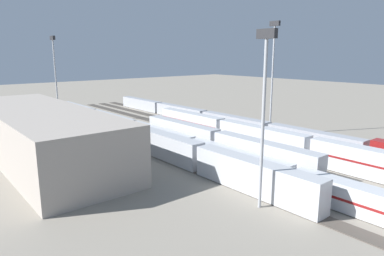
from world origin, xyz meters
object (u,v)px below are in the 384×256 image
train_on_track_0 (231,122)px  light_mast_2 (273,65)px  maintenance_shed (40,134)px  train_on_track_6 (132,134)px  light_mast_3 (55,68)px  train_on_track_5 (159,136)px  train_on_track_4 (218,142)px  train_on_track_2 (261,138)px  light_mast_1 (264,96)px

train_on_track_0 → light_mast_2: 19.76m
maintenance_shed → train_on_track_6: bearing=-98.3°
light_mast_3 → train_on_track_5: bearing=-169.4°
train_on_track_4 → light_mast_2: bearing=-79.1°
light_mast_3 → maintenance_shed: 41.52m
train_on_track_4 → maintenance_shed: 35.84m
train_on_track_2 → light_mast_2: bearing=-59.1°
train_on_track_5 → train_on_track_4: bearing=-160.9°
train_on_track_6 → train_on_track_2: bearing=-136.9°
train_on_track_0 → light_mast_1: light_mast_1 is taller
train_on_track_2 → light_mast_2: size_ratio=2.50×
train_on_track_6 → maintenance_shed: bearing=81.7°
light_mast_1 → light_mast_2: light_mast_2 is taller
train_on_track_0 → train_on_track_5: size_ratio=0.96×
light_mast_1 → train_on_track_6: bearing=-4.7°
train_on_track_0 → train_on_track_2: size_ratio=1.61×
train_on_track_2 → light_mast_3: light_mast_3 is taller
train_on_track_0 → train_on_track_5: (-1.18, 25.00, -0.07)m
train_on_track_5 → train_on_track_2: (-17.83, -15.00, 0.61)m
train_on_track_5 → light_mast_3: 45.99m
train_on_track_6 → light_mast_2: 38.98m
light_mast_2 → light_mast_3: (52.83, 36.16, -1.43)m
train_on_track_5 → light_mast_1: light_mast_1 is taller
light_mast_1 → maintenance_shed: light_mast_1 is taller
light_mast_3 → light_mast_2: bearing=-145.6°
train_on_track_6 → train_on_track_5: train_on_track_6 is taller
train_on_track_0 → light_mast_2: size_ratio=4.02×
light_mast_3 → maintenance_shed: (-36.49, 16.06, -11.58)m
train_on_track_4 → light_mast_2: light_mast_2 is taller
light_mast_1 → train_on_track_5: bearing=-12.7°
train_on_track_0 → light_mast_3: light_mast_3 is taller
train_on_track_2 → train_on_track_4: same height
train_on_track_2 → maintenance_shed: size_ratio=1.29×
train_on_track_6 → train_on_track_5: (-3.57, -5.00, -0.61)m
train_on_track_0 → train_on_track_5: train_on_track_0 is taller
train_on_track_6 → maintenance_shed: size_ratio=1.73×
train_on_track_6 → maintenance_shed: (2.78, 19.09, 2.44)m
train_on_track_6 → train_on_track_4: 20.60m
train_on_track_6 → light_mast_1: bearing=175.3°
train_on_track_0 → train_on_track_5: bearing=92.7°
train_on_track_0 → train_on_track_2: train_on_track_2 is taller
train_on_track_6 → train_on_track_0: size_ratio=0.83×
light_mast_1 → maintenance_shed: bearing=20.2°
train_on_track_5 → light_mast_2: 33.89m
light_mast_2 → maintenance_shed: size_ratio=0.52×
light_mast_1 → light_mast_3: light_mast_3 is taller
train_on_track_5 → train_on_track_4: (-14.44, -5.00, 0.61)m
light_mast_2 → maintenance_shed: bearing=72.6°
light_mast_3 → maintenance_shed: size_ratio=0.47×
light_mast_1 → maintenance_shed: 46.88m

